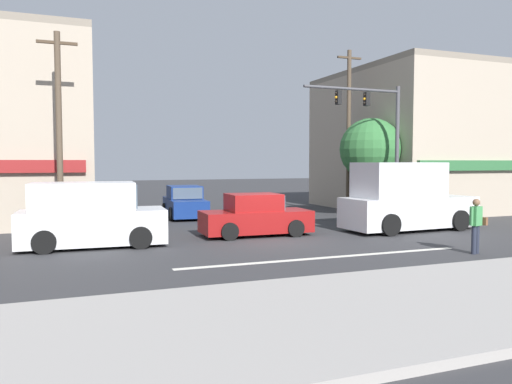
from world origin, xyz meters
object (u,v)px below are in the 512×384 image
box_truck_crossing_center (405,200)px  van_crossing_rightbound (90,216)px  traffic_light_mast (379,131)px  pedestrian_foreground_with_bag (476,222)px  street_tree (371,149)px  utility_pole_near_left (59,131)px  utility_pole_far_right (349,130)px  sedan_waiting_far (255,217)px  sedan_approaching_near (185,203)px

box_truck_crossing_center → van_crossing_rightbound: (-12.07, 0.48, -0.25)m
traffic_light_mast → van_crossing_rightbound: (-12.51, -1.97, -3.17)m
traffic_light_mast → pedestrian_foreground_with_bag: size_ratio=3.71×
street_tree → utility_pole_near_left: size_ratio=0.66×
utility_pole_near_left → box_truck_crossing_center: size_ratio=1.31×
box_truck_crossing_center → traffic_light_mast: bearing=79.9°
street_tree → utility_pole_far_right: size_ratio=0.57×
sedan_waiting_far → traffic_light_mast: bearing=13.4°
street_tree → utility_pole_near_left: utility_pole_near_left is taller
box_truck_crossing_center → utility_pole_far_right: bearing=78.6°
sedan_waiting_far → box_truck_crossing_center: box_truck_crossing_center is taller
box_truck_crossing_center → pedestrian_foreground_with_bag: box_truck_crossing_center is taller
box_truck_crossing_center → sedan_approaching_near: bearing=132.4°
street_tree → van_crossing_rightbound: size_ratio=1.06×
sedan_approaching_near → sedan_waiting_far: bearing=-81.3°
traffic_light_mast → sedan_approaching_near: 10.03m
traffic_light_mast → box_truck_crossing_center: (-0.44, -2.46, -2.92)m
sedan_waiting_far → sedan_approaching_near: (-1.08, 7.03, 0.00)m
street_tree → box_truck_crossing_center: 5.33m
utility_pole_far_right → sedan_waiting_far: 10.06m
sedan_approaching_near → utility_pole_far_right: bearing=-9.5°
traffic_light_mast → pedestrian_foreground_with_bag: traffic_light_mast is taller
box_truck_crossing_center → pedestrian_foreground_with_bag: (-1.27, -5.00, -0.30)m
utility_pole_near_left → box_truck_crossing_center: utility_pole_near_left is taller
utility_pole_far_right → traffic_light_mast: 4.14m
box_truck_crossing_center → street_tree: bearing=72.4°
utility_pole_near_left → traffic_light_mast: 13.42m
van_crossing_rightbound → utility_pole_far_right: bearing=24.2°
traffic_light_mast → pedestrian_foreground_with_bag: 8.30m
utility_pole_near_left → van_crossing_rightbound: 4.00m
box_truck_crossing_center → sedan_waiting_far: bearing=171.8°
sedan_approaching_near → van_crossing_rightbound: size_ratio=0.90×
pedestrian_foreground_with_bag → sedan_waiting_far: bearing=129.6°
utility_pole_far_right → pedestrian_foreground_with_bag: utility_pole_far_right is taller
utility_pole_near_left → van_crossing_rightbound: (0.90, -2.62, -2.88)m
box_truck_crossing_center → utility_pole_near_left: bearing=166.5°
pedestrian_foreground_with_bag → box_truck_crossing_center: bearing=75.8°
traffic_light_mast → utility_pole_near_left: bearing=177.2°
box_truck_crossing_center → sedan_approaching_near: 10.73m
van_crossing_rightbound → pedestrian_foreground_with_bag: size_ratio=2.81×
utility_pole_near_left → utility_pole_far_right: (14.28, 3.39, 0.59)m
utility_pole_near_left → sedan_approaching_near: 8.14m
sedan_waiting_far → van_crossing_rightbound: bearing=-176.1°
sedan_waiting_far → van_crossing_rightbound: 5.95m
utility_pole_far_right → traffic_light_mast: (-0.88, -4.04, -0.30)m
pedestrian_foreground_with_bag → utility_pole_far_right: bearing=77.3°
street_tree → traffic_light_mast: 2.56m
utility_pole_far_right → pedestrian_foreground_with_bag: 12.30m
utility_pole_near_left → box_truck_crossing_center: (12.97, -3.11, -2.63)m
street_tree → pedestrian_foreground_with_bag: 10.33m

